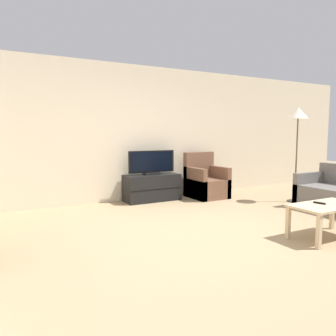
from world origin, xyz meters
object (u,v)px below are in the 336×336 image
Objects in this scene: remote at (319,203)px; floor_lamp at (298,118)px; tv_stand at (152,188)px; tv at (152,164)px; armchair at (206,183)px; coffee_table at (327,209)px.

floor_lamp is at bearing 34.51° from remote.
tv_stand is at bearing 93.02° from remote.
armchair is at bearing -10.55° from tv.
coffee_table is at bearing -73.62° from tv_stand.
armchair is at bearing 71.93° from remote.
coffee_table is at bearing -130.46° from floor_lamp.
tv_stand reaches higher than coffee_table.
tv is (0.00, -0.00, 0.49)m from tv_stand.
remote is at bearing 122.88° from coffee_table.
floor_lamp is at bearing -30.60° from tv_stand.
tv reaches higher than tv_stand.
remote is at bearing -74.06° from tv.
remote reaches higher than coffee_table.
coffee_table is 0.11m from remote.
tv is at bearing 106.39° from coffee_table.
remote is (-0.05, 0.07, 0.07)m from coffee_table.
armchair reaches higher than tv_stand.
tv is 1.03× the size of coffee_table.
armchair reaches higher than coffee_table.
tv is 1.05× the size of armchair.
tv_stand is 1.15× the size of coffee_table.
tv is 2.98m from floor_lamp.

